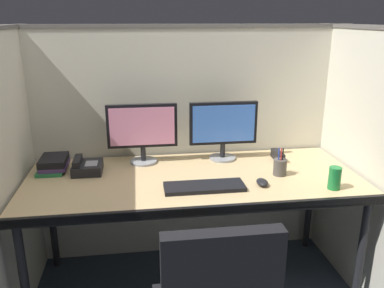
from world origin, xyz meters
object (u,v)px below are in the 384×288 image
object	(u,v)px
book_stack	(53,164)
keyboard_main	(204,187)
red_stapler	(278,156)
desk	(193,185)
soda_can	(335,178)
computer_mouse	(262,182)
pen_cup	(280,167)
monitor_left	(142,130)
desk_phone	(87,167)
monitor_right	(223,127)

from	to	relation	value
book_stack	keyboard_main	bearing A→B (deg)	-24.31
book_stack	red_stapler	xyz separation A→B (m)	(1.39, -0.00, -0.01)
desk	soda_can	world-z (taller)	soda_can
desk	book_stack	size ratio (longest dim) A/B	8.55
computer_mouse	pen_cup	size ratio (longest dim) A/B	0.57
keyboard_main	book_stack	world-z (taller)	book_stack
pen_cup	book_stack	bearing A→B (deg)	169.17
monitor_left	computer_mouse	distance (m)	0.80
desk	desk_phone	bearing A→B (deg)	165.08
monitor_left	red_stapler	world-z (taller)	monitor_left
keyboard_main	soda_can	xyz separation A→B (m)	(0.68, -0.10, 0.05)
desk	computer_mouse	xyz separation A→B (m)	(0.35, -0.16, 0.07)
desk_phone	pen_cup	distance (m)	1.13
desk	red_stapler	xyz separation A→B (m)	(0.58, 0.21, 0.08)
soda_can	pen_cup	distance (m)	0.32
desk	monitor_left	xyz separation A→B (m)	(-0.28, 0.28, 0.27)
monitor_right	book_stack	bearing A→B (deg)	-176.61
computer_mouse	soda_can	distance (m)	0.38
desk	desk_phone	world-z (taller)	desk_phone
keyboard_main	desk_phone	xyz separation A→B (m)	(-0.65, 0.33, 0.02)
soda_can	pen_cup	xyz separation A→B (m)	(-0.22, 0.23, -0.01)
desk_phone	pen_cup	world-z (taller)	pen_cup
computer_mouse	red_stapler	distance (m)	0.44
desk	monitor_right	distance (m)	0.45
desk	computer_mouse	size ratio (longest dim) A/B	19.79
desk	computer_mouse	distance (m)	0.40
soda_can	keyboard_main	bearing A→B (deg)	172.03
pen_cup	book_stack	xyz separation A→B (m)	(-1.31, 0.25, -0.01)
soda_can	red_stapler	xyz separation A→B (m)	(-0.14, 0.47, -0.03)
monitor_right	computer_mouse	xyz separation A→B (m)	(0.13, -0.44, -0.20)
desk	red_stapler	bearing A→B (deg)	20.28
desk	monitor_left	size ratio (longest dim) A/B	4.42
monitor_right	red_stapler	bearing A→B (deg)	-10.79
monitor_right	book_stack	size ratio (longest dim) A/B	1.94
monitor_left	red_stapler	size ratio (longest dim) A/B	2.87
monitor_right	red_stapler	xyz separation A→B (m)	(0.35, -0.07, -0.19)
monitor_right	red_stapler	world-z (taller)	monitor_right
pen_cup	red_stapler	distance (m)	0.26
desk_phone	red_stapler	xyz separation A→B (m)	(1.19, 0.05, -0.01)
pen_cup	keyboard_main	bearing A→B (deg)	-164.28
desk	keyboard_main	world-z (taller)	keyboard_main
monitor_left	red_stapler	bearing A→B (deg)	-4.69
red_stapler	monitor_right	bearing A→B (deg)	169.21
soda_can	book_stack	xyz separation A→B (m)	(-1.53, 0.48, -0.02)
book_stack	pen_cup	bearing A→B (deg)	-10.83
book_stack	red_stapler	bearing A→B (deg)	-0.19
pen_cup	red_stapler	size ratio (longest dim) A/B	1.12
desk	soda_can	xyz separation A→B (m)	(0.72, -0.26, 0.11)
monitor_left	desk_phone	xyz separation A→B (m)	(-0.34, -0.12, -0.18)
book_stack	desk	bearing A→B (deg)	-15.01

